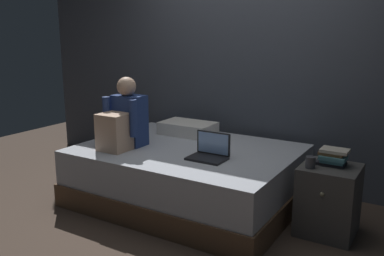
{
  "coord_description": "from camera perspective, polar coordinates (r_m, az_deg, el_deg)",
  "views": [
    {
      "loc": [
        1.79,
        -2.88,
        1.59
      ],
      "look_at": [
        -0.03,
        0.1,
        0.78
      ],
      "focal_mm": 38.86,
      "sensor_mm": 36.0,
      "label": 1
    }
  ],
  "objects": [
    {
      "name": "ground_plane",
      "position": [
        3.74,
        -0.39,
        -12.12
      ],
      "size": [
        8.0,
        8.0,
        0.0
      ],
      "primitive_type": "plane",
      "color": "#47382D"
    },
    {
      "name": "wall_back",
      "position": [
        4.46,
        7.86,
        9.82
      ],
      "size": [
        5.6,
        0.1,
        2.7
      ],
      "primitive_type": "cube",
      "color": "#424751",
      "rests_on": "ground_plane"
    },
    {
      "name": "bed",
      "position": [
        3.98,
        -0.57,
        -6.47
      ],
      "size": [
        2.0,
        1.5,
        0.53
      ],
      "color": "brown",
      "rests_on": "ground_plane"
    },
    {
      "name": "nightstand",
      "position": [
        3.54,
        18.19,
        -9.35
      ],
      "size": [
        0.44,
        0.46,
        0.56
      ],
      "color": "#474442",
      "rests_on": "ground_plane"
    },
    {
      "name": "person_sitting",
      "position": [
        3.92,
        -9.39,
        0.97
      ],
      "size": [
        0.39,
        0.44,
        0.66
      ],
      "color": "navy",
      "rests_on": "bed"
    },
    {
      "name": "laptop",
      "position": [
        3.56,
        2.42,
        -3.34
      ],
      "size": [
        0.32,
        0.23,
        0.22
      ],
      "color": "black",
      "rests_on": "bed"
    },
    {
      "name": "pillow",
      "position": [
        4.39,
        -0.56,
        -0.03
      ],
      "size": [
        0.56,
        0.36,
        0.13
      ],
      "primitive_type": "cube",
      "color": "silver",
      "rests_on": "bed"
    },
    {
      "name": "book_stack",
      "position": [
        3.47,
        18.75,
        -3.79
      ],
      "size": [
        0.24,
        0.17,
        0.13
      ],
      "color": "black",
      "rests_on": "nightstand"
    },
    {
      "name": "mug",
      "position": [
        3.35,
        15.94,
        -4.54
      ],
      "size": [
        0.08,
        0.08,
        0.09
      ],
      "primitive_type": "cylinder",
      "color": "#3D3D42",
      "rests_on": "nightstand"
    }
  ]
}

